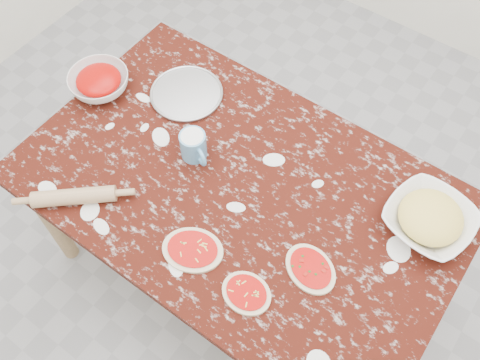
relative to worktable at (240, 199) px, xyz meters
name	(u,v)px	position (x,y,z in m)	size (l,w,h in m)	color
ground	(240,267)	(0.00, 0.00, -0.67)	(4.00, 4.00, 0.00)	gray
worktable	(240,199)	(0.00, 0.00, 0.00)	(1.60, 1.00, 0.75)	#320D07
pizza_tray	(187,94)	(-0.43, 0.23, 0.09)	(0.29, 0.29, 0.01)	#B2B2B7
sauce_bowl	(99,83)	(-0.74, 0.05, 0.12)	(0.24, 0.24, 0.08)	white
cheese_bowl	(429,220)	(0.62, 0.25, 0.12)	(0.29, 0.29, 0.07)	white
flour_mug	(194,146)	(-0.22, 0.02, 0.14)	(0.14, 0.10, 0.11)	#5797C5
pizza_left	(193,250)	(0.02, -0.30, 0.09)	(0.26, 0.23, 0.02)	beige
pizza_mid	(246,293)	(0.25, -0.32, 0.09)	(0.17, 0.14, 0.02)	beige
pizza_right	(310,269)	(0.38, -0.12, 0.09)	(0.23, 0.20, 0.02)	beige
rolling_pin	(74,197)	(-0.44, -0.39, 0.11)	(0.06, 0.06, 0.29)	tan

